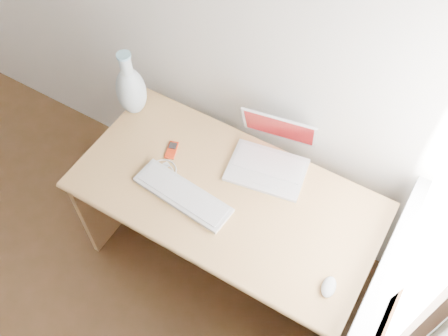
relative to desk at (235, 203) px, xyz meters
The scene contains 9 objects.
window 1.09m from the desk, ahead, with size 0.11×0.99×1.10m.
desk is the anchor object (origin of this frame).
laptop 0.32m from the desk, 59.19° to the left, with size 0.38×0.34×0.23m.
external_keyboard 0.33m from the desk, 129.21° to the right, with size 0.47×0.18×0.02m.
mouse 0.66m from the desk, 24.38° to the right, with size 0.06×0.09×0.03m, color silver.
ipod 0.40m from the desk, behind, with size 0.08×0.11×0.01m.
cable_coil 0.39m from the desk, 157.62° to the right, with size 0.13×0.13×0.01m, color silver.
remote 0.40m from the desk, 160.66° to the right, with size 0.03×0.07×0.01m, color silver.
vase 0.73m from the desk, behind, with size 0.14×0.14×0.36m.
Camera 1 is at (1.53, 0.31, 2.57)m, focal length 40.00 mm.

